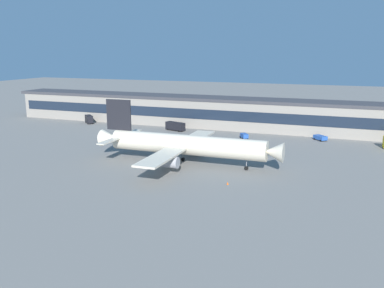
{
  "coord_description": "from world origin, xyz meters",
  "views": [
    {
      "loc": [
        46.99,
        -105.41,
        31.34
      ],
      "look_at": [
        5.83,
        2.71,
        5.0
      ],
      "focal_mm": 38.37,
      "sensor_mm": 36.0,
      "label": 1
    }
  ],
  "objects": [
    {
      "name": "traffic_cone_0",
      "position": [
        21.64,
        -14.75,
        0.33
      ],
      "size": [
        0.52,
        0.52,
        0.65
      ],
      "primitive_type": "cone",
      "color": "#F2590C",
      "rests_on": "ground_plane"
    },
    {
      "name": "pushback_tractor",
      "position": [
        38.82,
        45.15,
        1.05
      ],
      "size": [
        5.19,
        5.27,
        1.75
      ],
      "color": "#2651A5",
      "rests_on": "ground_plane"
    },
    {
      "name": "fuel_truck",
      "position": [
        -16.83,
        43.7,
        1.88
      ],
      "size": [
        8.85,
        5.35,
        3.35
      ],
      "color": "black",
      "rests_on": "ground_plane"
    },
    {
      "name": "baggage_tug",
      "position": [
        12.73,
        38.27,
        1.09
      ],
      "size": [
        3.7,
        4.1,
        1.85
      ],
      "color": "#2651A5",
      "rests_on": "ground_plane"
    },
    {
      "name": "terminal_building",
      "position": [
        0.0,
        57.55,
        6.25
      ],
      "size": [
        200.06,
        15.38,
        12.47
      ],
      "color": "gray",
      "rests_on": "ground_plane"
    },
    {
      "name": "ground_plane",
      "position": [
        0.0,
        0.0,
        0.0
      ],
      "size": [
        600.0,
        600.0,
        0.0
      ],
      "primitive_type": "plane",
      "color": "slate"
    },
    {
      "name": "stair_truck",
      "position": [
        -59.11,
        45.48,
        1.98
      ],
      "size": [
        6.03,
        5.84,
        3.55
      ],
      "color": "black",
      "rests_on": "ground_plane"
    },
    {
      "name": "airliner",
      "position": [
        4.94,
        -1.29,
        5.59
      ],
      "size": [
        54.38,
        46.22,
        17.47
      ],
      "color": "beige",
      "rests_on": "ground_plane"
    }
  ]
}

